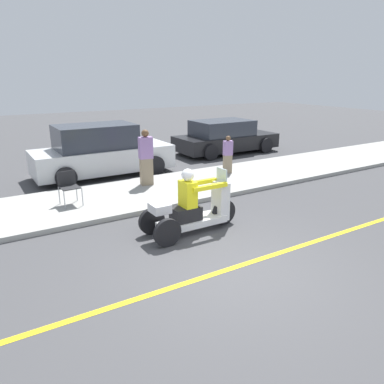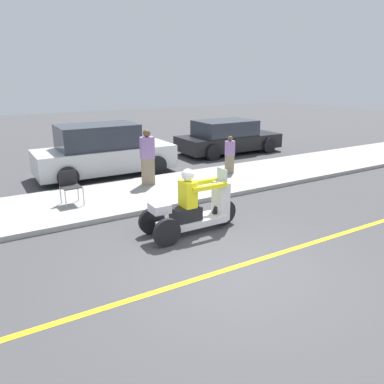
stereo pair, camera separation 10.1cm
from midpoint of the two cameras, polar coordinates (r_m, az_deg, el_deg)
name	(u,v)px [view 1 (the left image)]	position (r m, az deg, el deg)	size (l,w,h in m)	color
ground_plane	(232,268)	(6.69, 5.66, -11.50)	(60.00, 60.00, 0.00)	#424244
lane_stripe	(242,265)	(6.81, 7.27, -10.94)	(24.00, 0.12, 0.01)	gold
sidewalk_strip	(130,196)	(10.39, -9.72, -0.53)	(28.00, 2.80, 0.12)	#9E9E99
motorcycle_trike	(192,210)	(7.90, -0.31, -2.74)	(2.19, 0.80, 1.41)	black
spectator_mid_group	(146,159)	(10.95, -7.29, 5.07)	(0.41, 0.28, 1.62)	gray
spectator_far_back	(228,155)	(12.31, 5.23, 5.60)	(0.32, 0.24, 1.22)	gray
folding_chair_set_back	(68,184)	(9.79, -18.60, 1.11)	(0.49, 0.49, 0.82)	#A5A8AD
parked_car_lot_far	(101,152)	(12.75, -13.93, 5.93)	(4.50, 1.95, 1.69)	silver
parked_car_lot_left	(225,137)	(16.20, 4.84, 8.31)	(4.41, 2.07, 1.39)	black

